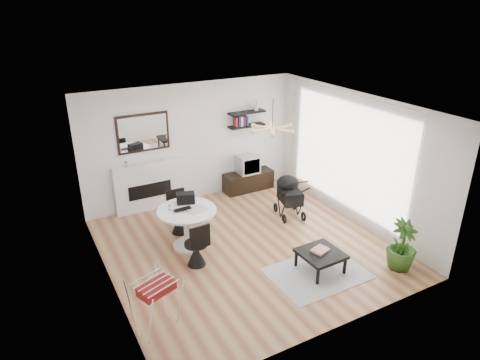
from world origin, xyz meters
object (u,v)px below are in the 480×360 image
tv_console (248,181)px  coffee_table (321,254)px  fireplace (148,180)px  stroller (289,197)px  crt_tv (248,164)px  dining_table (187,223)px  drying_rack (156,305)px  potted_plant (402,245)px

tv_console → coffee_table: 3.59m
fireplace → stroller: (2.55, -1.71, -0.27)m
crt_tv → coffee_table: bearing=-99.0°
dining_table → coffee_table: (1.71, -1.78, -0.20)m
fireplace → dining_table: bearing=-85.9°
drying_rack → potted_plant: (4.19, -0.54, 0.01)m
fireplace → tv_console: size_ratio=1.76×
drying_rack → crt_tv: bearing=25.4°
tv_console → potted_plant: (0.68, -4.14, 0.22)m
crt_tv → stroller: 1.59m
fireplace → potted_plant: 5.30m
crt_tv → dining_table: (-2.27, -1.75, -0.15)m
dining_table → coffee_table: size_ratio=1.55×
crt_tv → stroller: (0.14, -1.56, -0.26)m
dining_table → potted_plant: potted_plant is taller
potted_plant → coffee_table: bearing=154.7°
stroller → drying_rack: bearing=-137.0°
drying_rack → potted_plant: 4.23m
dining_table → stroller: 2.43m
dining_table → potted_plant: size_ratio=1.20×
coffee_table → fireplace: bearing=116.6°
tv_console → potted_plant: size_ratio=1.35×
tv_console → crt_tv: bearing=-171.1°
fireplace → crt_tv: (2.41, -0.15, -0.01)m
tv_console → drying_rack: 5.03m
crt_tv → drying_rack: (-3.49, -3.59, -0.24)m
dining_table → stroller: bearing=4.7°
crt_tv → drying_rack: size_ratio=0.60×
tv_console → potted_plant: potted_plant is taller
stroller → coffee_table: stroller is taller
crt_tv → stroller: stroller is taller
stroller → dining_table: bearing=-161.6°
crt_tv → potted_plant: size_ratio=0.55×
potted_plant → drying_rack: bearing=172.6°
tv_console → coffee_table: size_ratio=1.74×
dining_table → tv_console: bearing=37.5°
drying_rack → coffee_table: bearing=-19.3°
fireplace → stroller: bearing=-33.8°
potted_plant → fireplace: bearing=126.0°
coffee_table → dining_table: bearing=133.8°
crt_tv → coffee_table: size_ratio=0.71×
fireplace → potted_plant: fireplace is taller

